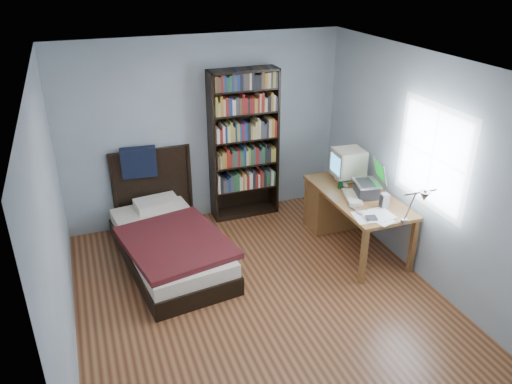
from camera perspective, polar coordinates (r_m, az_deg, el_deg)
room at (r=4.88m, az=0.83°, el=-0.28°), size 4.20×4.24×2.50m
desk at (r=6.67m, az=9.48°, el=-1.23°), size 0.75×1.55×0.73m
crt_monitor at (r=6.47m, az=10.42°, el=3.27°), size 0.39×0.36×0.43m
laptop at (r=6.15m, az=12.65°, el=0.59°), size 0.43×0.41×0.44m
desk_lamp at (r=5.18m, az=18.39°, el=-0.72°), size 0.22×0.50×0.59m
keyboard at (r=6.10m, az=10.94°, el=-0.56°), size 0.29×0.46×0.04m
speaker at (r=5.93m, az=14.47°, el=-0.96°), size 0.09×0.09×0.17m
soda_can at (r=6.31m, az=9.62°, el=0.87°), size 0.06×0.06×0.11m
mouse at (r=6.39m, az=10.16°, el=0.77°), size 0.06×0.11×0.04m
phone_silver at (r=5.86m, az=11.04°, el=-1.74°), size 0.08×0.12×0.02m
phone_grey at (r=5.76m, az=11.77°, el=-2.35°), size 0.05×0.09×0.02m
external_drive at (r=5.66m, az=13.06°, el=-2.95°), size 0.14×0.14×0.02m
bookshelf at (r=6.80m, az=-1.38°, el=5.37°), size 0.93×0.30×2.06m
bed at (r=6.15m, az=-10.01°, el=-5.44°), size 1.30×2.14×1.16m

